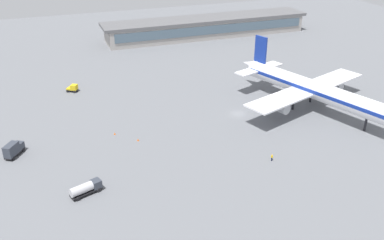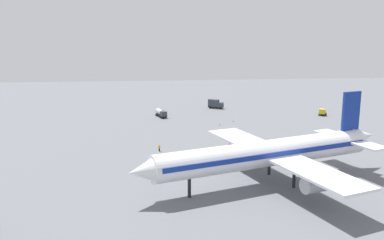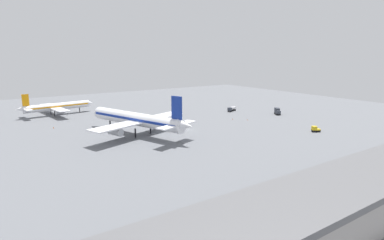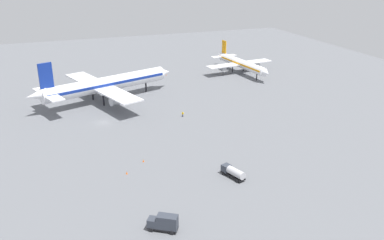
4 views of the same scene
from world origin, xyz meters
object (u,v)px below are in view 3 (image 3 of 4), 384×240
(baggage_tug, at_px, (315,129))
(ground_crew_worker, at_px, (166,117))
(airplane_at_gate, at_px, (137,119))
(airplane_taxiing, at_px, (57,107))
(fuel_truck, at_px, (232,109))
(safety_cone_mid_apron, at_px, (53,128))
(safety_cone_near_gate, at_px, (233,119))
(catering_truck, at_px, (277,111))
(safety_cone_far_side, at_px, (247,120))

(baggage_tug, distance_m, ground_crew_worker, 67.90)
(airplane_at_gate, height_order, ground_crew_worker, airplane_at_gate)
(airplane_taxiing, bearing_deg, fuel_truck, -34.57)
(airplane_at_gate, height_order, safety_cone_mid_apron, airplane_at_gate)
(baggage_tug, bearing_deg, ground_crew_worker, -23.25)
(fuel_truck, xyz_separation_m, safety_cone_near_gate, (-14.70, -17.45, -1.09))
(airplane_taxiing, height_order, safety_cone_near_gate, airplane_taxiing)
(airplane_taxiing, distance_m, safety_cone_mid_apron, 32.96)
(catering_truck, height_order, safety_cone_near_gate, catering_truck)
(ground_crew_worker, height_order, safety_cone_mid_apron, ground_crew_worker)
(fuel_truck, bearing_deg, safety_cone_near_gate, 30.75)
(airplane_taxiing, relative_size, safety_cone_far_side, 65.13)
(baggage_tug, bearing_deg, catering_truck, -82.66)
(airplane_taxiing, relative_size, baggage_tug, 10.42)
(ground_crew_worker, bearing_deg, fuel_truck, 8.54)
(airplane_taxiing, xyz_separation_m, safety_cone_near_gate, (67.45, -60.36, -4.02))
(catering_truck, bearing_deg, safety_cone_near_gate, -63.65)
(safety_cone_near_gate, bearing_deg, catering_truck, -6.18)
(safety_cone_mid_apron, bearing_deg, airplane_at_gate, -49.49)
(airplane_at_gate, distance_m, baggage_tug, 71.65)
(airplane_at_gate, bearing_deg, baggage_tug, -139.39)
(airplane_at_gate, relative_size, safety_cone_near_gate, 88.67)
(catering_truck, distance_m, safety_cone_mid_apron, 108.33)
(airplane_taxiing, height_order, fuel_truck, airplane_taxiing)
(catering_truck, height_order, ground_crew_worker, catering_truck)
(airplane_taxiing, height_order, catering_truck, airplane_taxiing)
(fuel_truck, relative_size, safety_cone_near_gate, 10.96)
(ground_crew_worker, bearing_deg, airplane_at_gate, -128.87)
(airplane_at_gate, bearing_deg, safety_cone_far_side, -113.10)
(airplane_at_gate, xyz_separation_m, airplane_taxiing, (-17.35, 61.36, -1.74))
(catering_truck, bearing_deg, airplane_taxiing, -91.02)
(baggage_tug, height_order, fuel_truck, fuel_truck)
(airplane_at_gate, relative_size, baggage_tug, 14.19)
(fuel_truck, xyz_separation_m, safety_cone_far_side, (-9.99, -22.60, -1.09))
(airplane_at_gate, bearing_deg, catering_truck, -110.28)
(baggage_tug, xyz_separation_m, safety_cone_far_side, (-6.70, 32.26, -0.86))
(airplane_taxiing, bearing_deg, airplane_at_gate, -81.20)
(catering_truck, height_order, safety_cone_far_side, catering_truck)
(baggage_tug, xyz_separation_m, safety_cone_mid_apron, (-86.83, 66.03, -0.86))
(safety_cone_near_gate, distance_m, safety_cone_far_side, 6.98)
(safety_cone_mid_apron, xyz_separation_m, safety_cone_far_side, (80.13, -33.77, 0.00))
(fuel_truck, bearing_deg, safety_cone_far_side, 47.02)
(fuel_truck, bearing_deg, airplane_at_gate, -3.25)
(fuel_truck, relative_size, ground_crew_worker, 3.94)
(airplane_at_gate, height_order, safety_cone_near_gate, airplane_at_gate)
(safety_cone_near_gate, height_order, safety_cone_mid_apron, same)
(airplane_at_gate, relative_size, ground_crew_worker, 31.86)
(fuel_truck, relative_size, catering_truck, 1.14)
(airplane_taxiing, bearing_deg, baggage_tug, -58.10)
(fuel_truck, height_order, safety_cone_mid_apron, fuel_truck)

